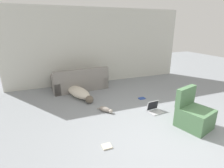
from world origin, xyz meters
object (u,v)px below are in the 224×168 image
at_px(book_blue, 142,98).
at_px(book_cream, 107,146).
at_px(couch, 80,82).
at_px(cat, 106,109).
at_px(dog, 79,93).
at_px(side_chair, 193,115).
at_px(laptop_open, 154,108).

relative_size(book_blue, book_cream, 1.11).
height_order(couch, cat, couch).
height_order(dog, side_chair, side_chair).
bearing_deg(book_cream, laptop_open, 28.83).
bearing_deg(laptop_open, dog, 128.98).
xyz_separation_m(cat, book_blue, (1.33, 0.40, -0.05)).
distance_m(laptop_open, side_chair, 1.02).
distance_m(cat, book_cream, 1.42).
relative_size(book_cream, side_chair, 0.21).
bearing_deg(couch, book_blue, 130.95).
bearing_deg(book_cream, dog, 90.03).
height_order(couch, dog, couch).
bearing_deg(side_chair, laptop_open, 95.70).
distance_m(book_blue, book_cream, 2.50).
xyz_separation_m(book_blue, side_chair, (0.24, -1.77, 0.27)).
bearing_deg(cat, book_cream, -52.21).
height_order(dog, book_blue, dog).
bearing_deg(side_chair, book_cream, 163.32).
bearing_deg(couch, side_chair, 114.44).
distance_m(book_blue, side_chair, 1.81).
bearing_deg(book_cream, couch, 86.81).
bearing_deg(book_blue, laptop_open, -98.95).
height_order(dog, cat, dog).
xyz_separation_m(couch, dog, (-0.19, -0.74, -0.11)).
relative_size(cat, laptop_open, 1.23).
height_order(cat, laptop_open, laptop_open).
bearing_deg(dog, laptop_open, 26.34).
distance_m(cat, laptop_open, 1.28).
relative_size(dog, laptop_open, 4.37).
relative_size(couch, cat, 4.21).
distance_m(couch, side_chair, 3.83).
bearing_deg(book_blue, cat, -163.11).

